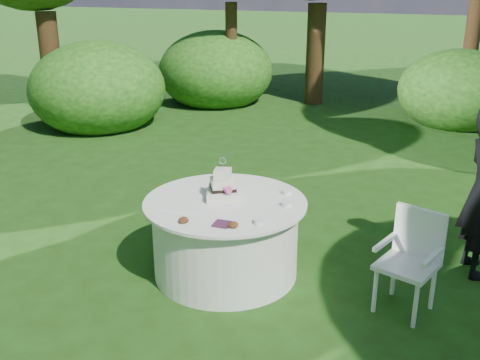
% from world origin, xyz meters
% --- Properties ---
extents(ground, '(80.00, 80.00, 0.00)m').
position_xyz_m(ground, '(0.00, 0.00, 0.00)').
color(ground, '#1E390F').
rests_on(ground, ground).
extents(napkins, '(0.14, 0.14, 0.02)m').
position_xyz_m(napkins, '(0.17, -0.52, 0.78)').
color(napkins, '#471E3C').
rests_on(napkins, table).
extents(feather_plume, '(0.48, 0.07, 0.01)m').
position_xyz_m(feather_plume, '(-0.31, -0.44, 0.78)').
color(feather_plume, white).
rests_on(feather_plume, table).
extents(table, '(1.56, 1.56, 0.77)m').
position_xyz_m(table, '(0.00, 0.00, 0.39)').
color(table, silver).
rests_on(table, ground).
extents(cake, '(0.36, 0.36, 0.42)m').
position_xyz_m(cake, '(-0.04, 0.04, 0.88)').
color(cake, silver).
rests_on(cake, table).
extents(chair, '(0.58, 0.58, 0.91)m').
position_xyz_m(chair, '(1.74, -0.02, 0.52)').
color(chair, silver).
rests_on(chair, ground).
extents(votives, '(0.22, 0.86, 0.04)m').
position_xyz_m(votives, '(0.52, 0.03, 0.79)').
color(votives, white).
rests_on(votives, table).
extents(petal_cups, '(0.53, 0.14, 0.05)m').
position_xyz_m(petal_cups, '(0.06, -0.56, 0.79)').
color(petal_cups, '#562D16').
rests_on(petal_cups, table).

